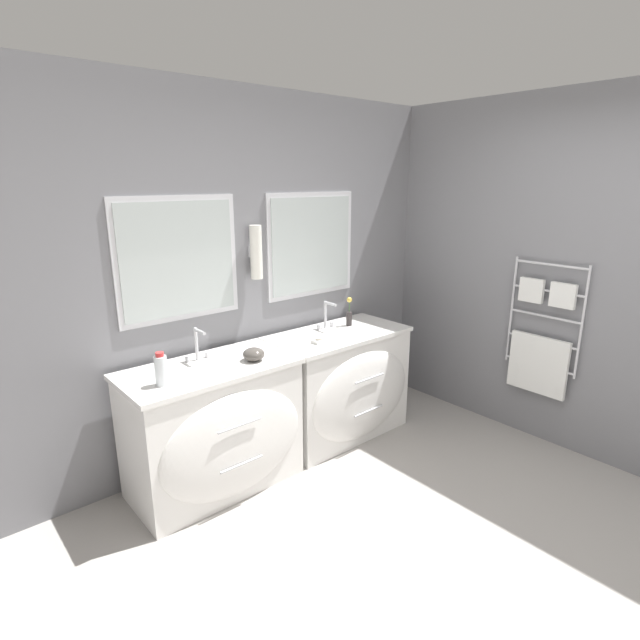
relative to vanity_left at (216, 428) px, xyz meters
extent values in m
plane|color=#9E9993|center=(0.56, -1.78, -0.43)|extent=(16.00, 16.00, 0.00)
cube|color=slate|center=(0.56, 0.40, 0.87)|extent=(5.01, 0.06, 2.60)
cube|color=silver|center=(0.00, 0.36, 1.06)|extent=(0.84, 0.01, 0.80)
cube|color=#B2BCBA|center=(0.00, 0.35, 1.06)|extent=(0.77, 0.01, 0.73)
cube|color=silver|center=(1.11, 0.36, 1.06)|extent=(0.84, 0.01, 0.80)
cube|color=#B2BCBA|center=(1.11, 0.35, 1.06)|extent=(0.77, 0.01, 0.73)
cylinder|color=white|center=(0.56, 0.30, 1.06)|extent=(0.09, 0.09, 0.38)
cube|color=silver|center=(0.56, 0.36, 1.06)|extent=(0.05, 0.02, 0.08)
cube|color=slate|center=(2.30, -0.81, 0.87)|extent=(0.06, 4.21, 2.60)
cylinder|color=silver|center=(2.23, -1.30, 0.57)|extent=(0.02, 0.02, 0.84)
cylinder|color=silver|center=(2.23, -0.77, 0.57)|extent=(0.02, 0.02, 0.84)
cylinder|color=silver|center=(2.23, -1.03, 0.96)|extent=(0.02, 0.54, 0.02)
cylinder|color=silver|center=(2.23, -1.03, 0.76)|extent=(0.02, 0.54, 0.02)
cylinder|color=silver|center=(2.23, -1.03, 0.57)|extent=(0.02, 0.54, 0.02)
cylinder|color=silver|center=(2.23, -1.03, 0.37)|extent=(0.02, 0.54, 0.02)
cylinder|color=silver|center=(2.23, -1.03, 0.18)|extent=(0.02, 0.54, 0.02)
cube|color=white|center=(2.21, -1.03, 0.19)|extent=(0.04, 0.45, 0.45)
cube|color=white|center=(2.21, -1.15, 0.75)|extent=(0.04, 0.18, 0.18)
cube|color=white|center=(2.21, -0.92, 0.75)|extent=(0.04, 0.18, 0.18)
cube|color=white|center=(0.00, 0.04, -0.02)|extent=(1.07, 0.55, 0.82)
ellipsoid|color=white|center=(0.00, -0.24, -0.02)|extent=(0.99, 0.12, 0.69)
cube|color=white|center=(0.00, 0.04, 0.40)|extent=(1.11, 0.58, 0.03)
ellipsoid|color=white|center=(0.00, 0.01, 0.37)|extent=(0.43, 0.37, 0.10)
cylinder|color=silver|center=(0.00, -0.31, 0.14)|extent=(0.30, 0.01, 0.01)
cylinder|color=silver|center=(0.00, -0.31, -0.12)|extent=(0.30, 0.01, 0.01)
cube|color=white|center=(1.11, 0.04, -0.02)|extent=(1.07, 0.55, 0.82)
ellipsoid|color=white|center=(1.11, -0.24, -0.02)|extent=(0.99, 0.12, 0.69)
cube|color=white|center=(1.11, 0.04, 0.40)|extent=(1.11, 0.58, 0.03)
ellipsoid|color=white|center=(1.11, 0.01, 0.37)|extent=(0.43, 0.37, 0.10)
cylinder|color=silver|center=(1.11, -0.31, 0.14)|extent=(0.30, 0.01, 0.01)
cylinder|color=silver|center=(1.11, -0.31, -0.12)|extent=(0.30, 0.01, 0.01)
cylinder|color=silver|center=(0.00, 0.19, 0.53)|extent=(0.02, 0.02, 0.22)
cylinder|color=silver|center=(0.00, 0.13, 0.62)|extent=(0.02, 0.12, 0.02)
cylinder|color=silver|center=(-0.07, 0.19, 0.43)|extent=(0.03, 0.03, 0.04)
cylinder|color=silver|center=(0.07, 0.19, 0.43)|extent=(0.03, 0.03, 0.04)
cylinder|color=silver|center=(1.11, 0.19, 0.53)|extent=(0.02, 0.02, 0.22)
cylinder|color=silver|center=(1.11, 0.13, 0.62)|extent=(0.02, 0.12, 0.02)
cylinder|color=silver|center=(1.04, 0.19, 0.43)|extent=(0.03, 0.03, 0.04)
cylinder|color=silver|center=(1.18, 0.19, 0.43)|extent=(0.03, 0.03, 0.04)
cylinder|color=silver|center=(-0.35, -0.06, 0.50)|extent=(0.07, 0.07, 0.18)
cylinder|color=red|center=(-0.35, -0.06, 0.60)|extent=(0.05, 0.05, 0.02)
ellipsoid|color=#4C4742|center=(0.27, -0.06, 0.46)|extent=(0.14, 0.14, 0.09)
cylinder|color=#332D2D|center=(1.31, 0.12, 0.47)|extent=(0.05, 0.05, 0.11)
cylinder|color=#477238|center=(1.31, 0.12, 0.58)|extent=(0.01, 0.01, 0.10)
sphere|color=#E5BF47|center=(1.31, 0.12, 0.63)|extent=(0.04, 0.04, 0.04)
cube|color=white|center=(0.84, -0.06, 0.43)|extent=(0.10, 0.07, 0.02)
ellipsoid|color=#F2E5CC|center=(0.84, -0.06, 0.45)|extent=(0.06, 0.04, 0.02)
camera|label=1|loc=(-1.39, -2.66, 1.56)|focal=28.00mm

